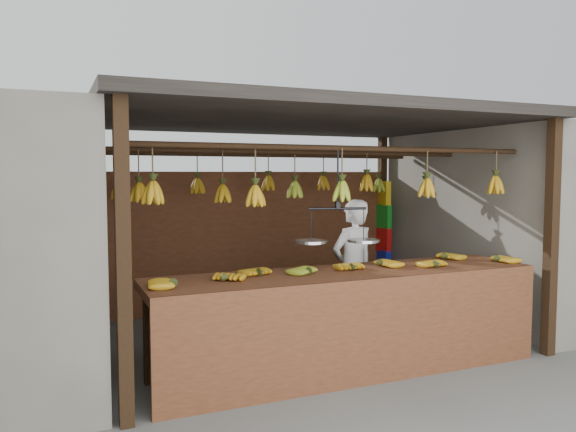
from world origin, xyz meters
name	(u,v)px	position (x,y,z in m)	size (l,w,h in m)	color
ground	(299,337)	(0.00, 0.00, 0.00)	(80.00, 80.00, 0.00)	#5B5B57
stall	(287,156)	(0.00, 0.33, 1.97)	(4.30, 3.30, 2.40)	black
neighbor_right	(547,221)	(3.60, 0.00, 1.15)	(3.00, 3.00, 2.30)	slate
counter	(354,295)	(-0.03, -1.23, 0.71)	(3.59, 0.82, 0.96)	brown
hanging_bananas	(298,188)	(-0.01, 0.00, 1.62)	(3.62, 2.25, 0.38)	#BE8614
balance_scale	(337,237)	(-0.07, -1.00, 1.20)	(0.76, 0.41, 0.85)	black
vendor	(353,268)	(0.56, -0.19, 0.75)	(0.55, 0.36, 1.50)	white
bag_bundles	(384,228)	(1.94, 1.35, 1.00)	(0.08, 0.26, 1.32)	yellow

